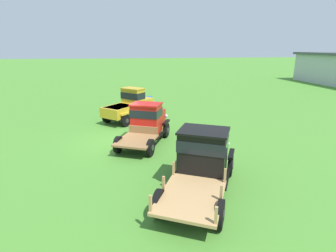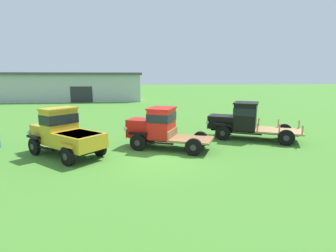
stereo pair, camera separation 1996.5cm
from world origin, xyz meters
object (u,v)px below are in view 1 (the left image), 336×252
at_px(vintage_truck_second_in_line, 147,121).
at_px(vintage_truck_midrow_center, 203,156).
at_px(vintage_truck_foreground_near, 130,105).
at_px(oil_drum_beside_row, 149,102).

xyz_separation_m(vintage_truck_second_in_line, vintage_truck_midrow_center, (5.37, 1.69, 0.04)).
distance_m(vintage_truck_second_in_line, vintage_truck_midrow_center, 5.63).
relative_size(vintage_truck_foreground_near, vintage_truck_midrow_center, 0.75).
xyz_separation_m(vintage_truck_midrow_center, oil_drum_beside_row, (-14.37, -0.74, -0.73)).
bearing_deg(vintage_truck_foreground_near, vintage_truck_midrow_center, 14.02).
bearing_deg(oil_drum_beside_row, vintage_truck_second_in_line, -6.04).
distance_m(vintage_truck_foreground_near, vintage_truck_second_in_line, 4.84).
height_order(vintage_truck_foreground_near, oil_drum_beside_row, vintage_truck_foreground_near).
relative_size(vintage_truck_foreground_near, oil_drum_beside_row, 4.67).
xyz_separation_m(vintage_truck_foreground_near, oil_drum_beside_row, (-4.24, 1.79, -0.65)).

